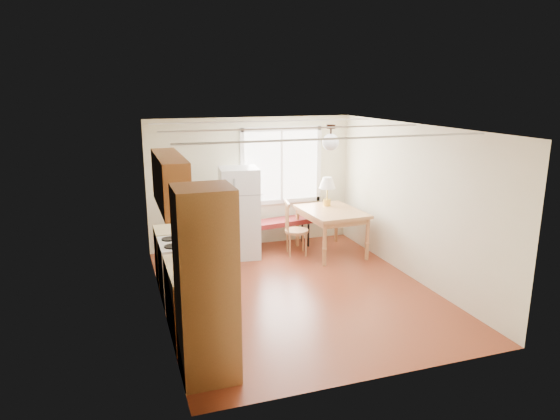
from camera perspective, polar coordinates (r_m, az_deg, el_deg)
name	(u,v)px	position (r m, az deg, el deg)	size (l,w,h in m)	color
room_shell	(297,212)	(7.38, 1.94, -0.27)	(4.60, 5.60, 2.62)	#5F2213
kitchen_run	(188,266)	(6.51, -10.45, -6.27)	(0.65, 3.40, 2.20)	brown
window_unit	(281,166)	(9.80, 0.16, 5.09)	(1.64, 0.05, 1.51)	white
pendant_light	(331,141)	(7.83, 5.81, 7.83)	(0.26, 0.26, 0.40)	black
refrigerator	(239,213)	(9.10, -4.66, -0.31)	(0.75, 0.75, 1.65)	silver
bench	(282,223)	(9.69, 0.18, -1.45)	(1.23, 0.60, 0.55)	maroon
dining_table	(331,215)	(9.32, 5.89, -0.62)	(1.06, 1.38, 0.83)	#A06A3D
chair	(292,225)	(9.21, 1.34, -1.70)	(0.46, 0.46, 1.00)	#A06A3D
table_lamp	(327,185)	(9.54, 5.42, 2.85)	(0.32, 0.32, 0.55)	gold
coffee_maker	(195,267)	(5.88, -9.71, -6.48)	(0.19, 0.24, 0.36)	black
kettle	(180,249)	(6.67, -11.33, -4.43)	(0.12, 0.12, 0.22)	red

